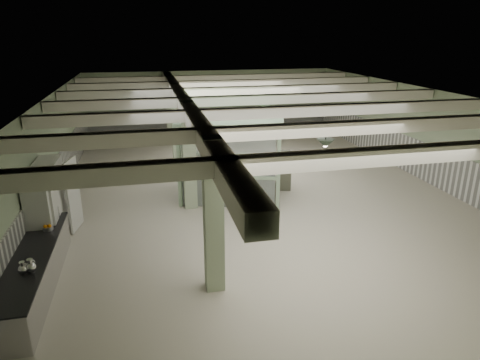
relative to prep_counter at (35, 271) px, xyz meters
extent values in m
plane|color=beige|center=(6.54, 5.18, -0.46)|extent=(20.00, 20.00, 0.00)
cube|color=white|center=(6.54, 5.18, 3.14)|extent=(14.00, 20.00, 0.02)
cube|color=#A7B994|center=(6.54, 15.18, 1.34)|extent=(14.00, 0.02, 3.60)
cube|color=#A7B994|center=(6.54, -4.82, 1.34)|extent=(14.00, 0.02, 3.60)
cube|color=#A7B994|center=(-0.46, 5.18, 1.34)|extent=(0.02, 20.00, 3.60)
cube|color=#A7B994|center=(13.54, 5.18, 1.34)|extent=(0.02, 20.00, 3.60)
cube|color=silver|center=(-0.43, 5.18, 0.29)|extent=(0.05, 19.90, 1.50)
cube|color=silver|center=(13.52, 5.18, 0.29)|extent=(0.05, 19.90, 1.50)
cube|color=silver|center=(6.54, 15.15, 0.29)|extent=(13.90, 0.05, 1.50)
cube|color=white|center=(4.04, 5.18, 2.92)|extent=(0.45, 19.90, 0.40)
cube|color=white|center=(6.54, -2.32, 2.96)|extent=(13.90, 0.35, 0.32)
cube|color=white|center=(6.54, 0.18, 2.96)|extent=(13.90, 0.35, 0.32)
cube|color=white|center=(6.54, 2.68, 2.96)|extent=(13.90, 0.35, 0.32)
cube|color=white|center=(6.54, 5.18, 2.96)|extent=(13.90, 0.35, 0.32)
cube|color=white|center=(6.54, 7.68, 2.96)|extent=(13.90, 0.35, 0.32)
cube|color=white|center=(6.54, 10.18, 2.96)|extent=(13.90, 0.35, 0.32)
cube|color=white|center=(6.54, 12.68, 2.96)|extent=(13.90, 0.35, 0.32)
cube|color=#A7B995|center=(4.04, -0.82, 1.34)|extent=(0.42, 0.42, 3.60)
cube|color=#A7B995|center=(4.04, 4.18, 1.34)|extent=(0.42, 0.42, 3.60)
cube|color=#A7B995|center=(4.04, 9.18, 1.34)|extent=(0.42, 0.42, 3.60)
cube|color=#A7B995|center=(4.04, 13.18, 1.34)|extent=(0.42, 0.42, 3.60)
cone|color=#293629|center=(7.04, 0.18, 2.59)|extent=(0.44, 0.44, 0.22)
cone|color=#293629|center=(7.04, 5.68, 2.59)|extent=(0.44, 0.44, 0.22)
cone|color=#293629|center=(7.04, 10.68, 2.59)|extent=(0.44, 0.44, 0.22)
cube|color=silver|center=(0.00, 0.00, -0.02)|extent=(0.79, 4.70, 0.88)
cube|color=black|center=(0.00, 0.00, 0.43)|extent=(0.83, 4.74, 0.04)
cylinder|color=#B2B2B7|center=(0.11, 1.26, 0.49)|extent=(0.28, 0.28, 0.09)
cube|color=silver|center=(-0.11, 2.50, 0.67)|extent=(0.62, 2.47, 2.26)
cube|color=silver|center=(0.23, 1.94, 0.67)|extent=(0.06, 0.92, 2.16)
cube|color=silver|center=(0.35, 3.17, 0.67)|extent=(0.25, 0.92, 2.16)
cube|color=silver|center=(0.27, 1.94, 0.67)|extent=(0.02, 0.05, 0.30)
cube|color=silver|center=(0.27, 3.07, 0.67)|extent=(0.02, 0.05, 0.30)
cube|color=#99BA95|center=(3.71, 4.30, 0.92)|extent=(0.15, 0.15, 2.75)
cube|color=#99BA95|center=(4.55, 6.93, 0.92)|extent=(0.15, 0.15, 2.75)
cube|color=#99BA95|center=(6.86, 3.30, 0.92)|extent=(0.15, 0.15, 2.75)
cube|color=#99BA95|center=(7.70, 5.93, 0.92)|extent=(0.15, 0.15, 2.75)
cube|color=#99BA95|center=(5.70, 5.11, 2.35)|extent=(4.30, 3.94, 0.12)
cube|color=silver|center=(5.29, 3.80, 0.09)|extent=(2.98, 1.00, 1.05)
cube|color=silver|center=(5.29, 3.80, 1.32)|extent=(2.98, 1.00, 1.22)
cube|color=silver|center=(6.12, 6.43, 0.09)|extent=(2.98, 1.00, 1.05)
cube|color=silver|center=(6.12, 6.43, 1.32)|extent=(2.98, 1.00, 1.22)
cube|color=silver|center=(4.13, 5.61, 0.09)|extent=(0.83, 2.45, 1.05)
cube|color=silver|center=(4.13, 5.61, 1.32)|extent=(0.83, 2.45, 1.22)
cube|color=silver|center=(7.28, 4.61, 0.09)|extent=(0.83, 2.45, 1.05)
cube|color=silver|center=(7.28, 4.61, 1.32)|extent=(0.83, 2.45, 1.22)
cube|color=#5B5D4D|center=(7.71, 5.24, 0.26)|extent=(0.59, 0.74, 1.43)
camera|label=1|loc=(2.72, -9.41, 5.21)|focal=32.00mm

